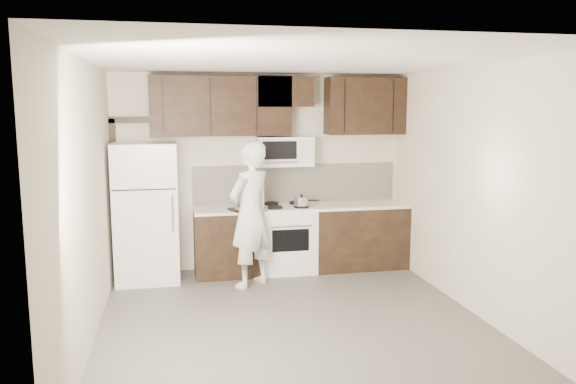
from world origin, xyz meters
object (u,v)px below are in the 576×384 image
object	(u,v)px
stove	(286,238)
person	(250,215)
microwave	(284,151)
refrigerator	(147,212)

from	to	relation	value
stove	person	size ratio (longest dim) A/B	0.51
stove	microwave	xyz separation A→B (m)	(-0.00, 0.12, 1.19)
stove	microwave	world-z (taller)	microwave
stove	refrigerator	xyz separation A→B (m)	(-1.85, -0.05, 0.44)
refrigerator	person	size ratio (longest dim) A/B	0.98
microwave	person	size ratio (longest dim) A/B	0.41
microwave	person	bearing A→B (deg)	-130.18
microwave	person	xyz separation A→B (m)	(-0.57, -0.67, -0.73)
microwave	refrigerator	size ratio (longest dim) A/B	0.42
stove	person	bearing A→B (deg)	-135.67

